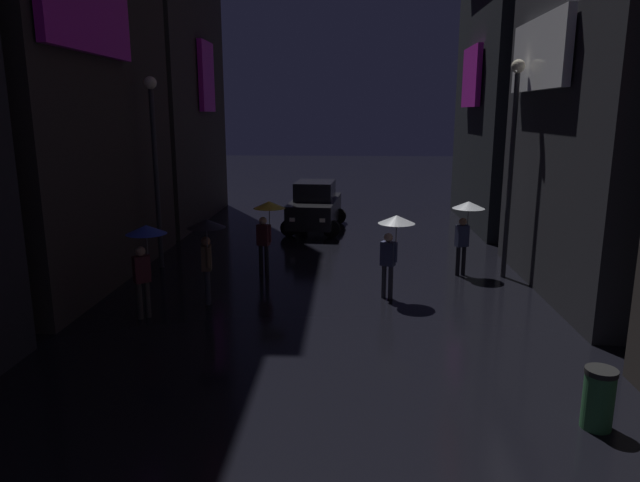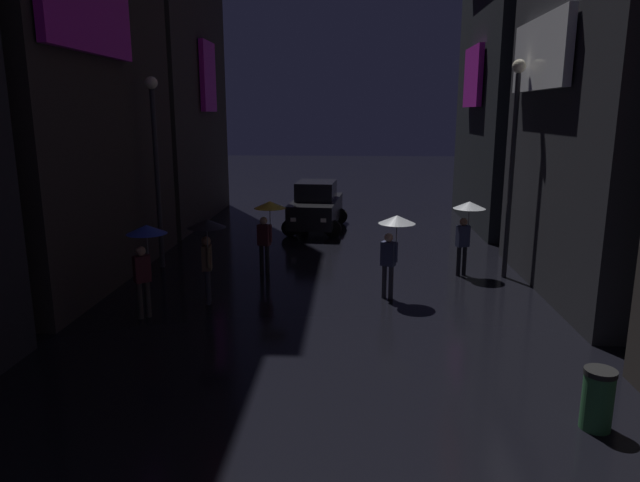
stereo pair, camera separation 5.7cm
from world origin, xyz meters
TOP-DOWN VIEW (x-y plane):
  - pedestrian_far_right_yellow at (-1.68, 13.80)m, footprint 0.90×0.90m
  - pedestrian_midstreet_left_black at (-2.73, 11.03)m, footprint 0.90×0.90m
  - pedestrian_foreground_left_clear at (3.92, 14.03)m, footprint 0.90×0.90m
  - pedestrian_midstreet_centre_blue at (-3.90, 10.17)m, footprint 0.90×0.90m
  - pedestrian_foreground_right_clear at (1.72, 11.75)m, footprint 0.90×0.90m
  - car_distant at (-0.73, 20.27)m, footprint 2.47×4.25m
  - streetlamp_left_far at (-5.00, 14.38)m, footprint 0.36×0.36m
  - streetlamp_right_far at (5.00, 13.86)m, footprint 0.36×0.36m
  - trash_bin at (4.30, 5.89)m, footprint 0.46×0.46m

SIDE VIEW (x-z plane):
  - trash_bin at x=4.30m, z-range 0.00..0.93m
  - car_distant at x=-0.73m, z-range -0.03..1.89m
  - pedestrian_far_right_yellow at x=-1.68m, z-range 0.61..2.73m
  - pedestrian_midstreet_left_black at x=-2.73m, z-range 0.61..2.73m
  - pedestrian_foreground_left_clear at x=3.92m, z-range 0.61..2.73m
  - pedestrian_midstreet_centre_blue at x=-3.90m, z-range 0.61..2.73m
  - pedestrian_foreground_right_clear at x=1.72m, z-range 0.61..2.73m
  - streetlamp_left_far at x=-5.00m, z-range 0.69..6.24m
  - streetlamp_right_far at x=5.00m, z-range 0.71..6.62m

